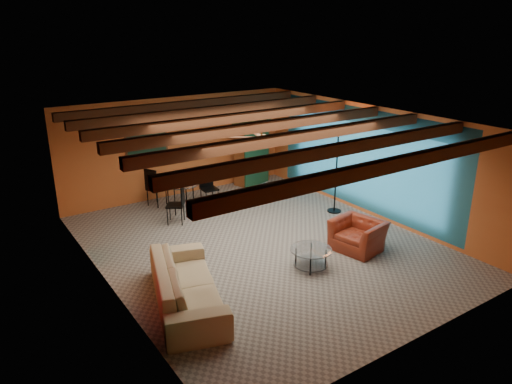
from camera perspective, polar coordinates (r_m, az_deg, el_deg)
room at (r=9.71m, az=0.29°, el=6.61°), size 6.52×8.01×2.71m
sofa at (r=8.27m, az=-8.24°, el=-10.82°), size 1.71×2.74×0.75m
armchair at (r=10.31m, az=12.00°, el=-5.01°), size 1.05×1.15×0.65m
coffee_table at (r=9.45m, az=6.51°, el=-7.82°), size 0.86×0.86×0.41m
dining_table at (r=12.23m, az=-8.97°, el=0.07°), size 2.13×2.13×1.03m
armoire at (r=14.15m, az=-0.50°, el=4.62°), size 1.14×0.80×1.82m
floor_lamp at (r=12.02m, az=9.52°, el=2.50°), size 0.53×0.53×2.15m
ceiling_fan at (r=9.63m, az=0.67°, el=6.48°), size 1.50×1.50×0.44m
painting at (r=12.82m, az=-12.88°, el=5.99°), size 1.05×0.03×0.65m
potted_plant at (r=13.90m, az=-0.52°, el=9.27°), size 0.57×0.54×0.50m
vase at (r=12.05m, az=-9.12°, el=2.82°), size 0.21×0.21×0.19m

